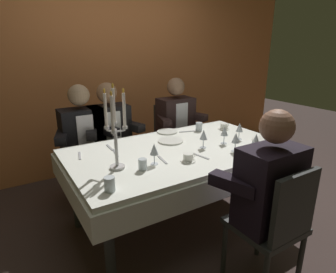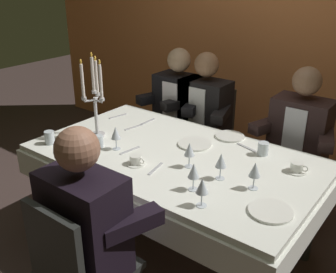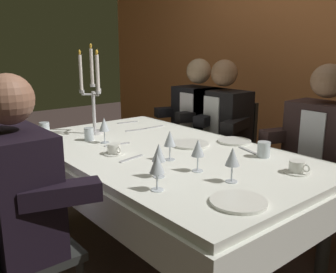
% 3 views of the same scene
% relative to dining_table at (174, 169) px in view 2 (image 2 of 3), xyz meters
% --- Properties ---
extents(ground_plane, '(12.00, 12.00, 0.00)m').
position_rel_dining_table_xyz_m(ground_plane, '(0.00, 0.00, -0.62)').
color(ground_plane, '#40302D').
extents(back_wall, '(6.00, 0.12, 2.70)m').
position_rel_dining_table_xyz_m(back_wall, '(0.00, 1.66, 0.73)').
color(back_wall, '#DC7D43').
rests_on(back_wall, ground_plane).
extents(dining_table, '(1.94, 1.14, 0.74)m').
position_rel_dining_table_xyz_m(dining_table, '(0.00, 0.00, 0.00)').
color(dining_table, white).
rests_on(dining_table, ground_plane).
extents(candelabra, '(0.15, 0.17, 0.62)m').
position_rel_dining_table_xyz_m(candelabra, '(-0.62, -0.11, 0.40)').
color(candelabra, silver).
rests_on(candelabra, dining_table).
extents(dinner_plate_0, '(0.24, 0.24, 0.01)m').
position_rel_dining_table_xyz_m(dinner_plate_0, '(0.03, 0.20, 0.13)').
color(dinner_plate_0, white).
rests_on(dinner_plate_0, dining_table).
extents(dinner_plate_1, '(0.21, 0.21, 0.01)m').
position_rel_dining_table_xyz_m(dinner_plate_1, '(0.16, 0.47, 0.13)').
color(dinner_plate_1, white).
rests_on(dinner_plate_1, dining_table).
extents(dinner_plate_2, '(0.23, 0.23, 0.01)m').
position_rel_dining_table_xyz_m(dinner_plate_2, '(0.80, -0.25, 0.13)').
color(dinner_plate_2, white).
rests_on(dinner_plate_2, dining_table).
extents(wine_glass_0, '(0.07, 0.07, 0.16)m').
position_rel_dining_table_xyz_m(wine_glass_0, '(0.48, -0.41, 0.23)').
color(wine_glass_0, silver).
rests_on(wine_glass_0, dining_table).
extents(wine_glass_1, '(0.07, 0.07, 0.16)m').
position_rel_dining_table_xyz_m(wine_glass_1, '(0.62, -0.09, 0.23)').
color(wine_glass_1, silver).
rests_on(wine_glass_1, dining_table).
extents(wine_glass_2, '(0.07, 0.07, 0.16)m').
position_rel_dining_table_xyz_m(wine_glass_2, '(0.36, -0.31, 0.23)').
color(wine_glass_2, silver).
rests_on(wine_glass_2, dining_table).
extents(wine_glass_3, '(0.07, 0.07, 0.16)m').
position_rel_dining_table_xyz_m(wine_glass_3, '(0.42, -0.11, 0.23)').
color(wine_glass_3, silver).
rests_on(wine_glass_3, dining_table).
extents(wine_glass_4, '(0.07, 0.07, 0.16)m').
position_rel_dining_table_xyz_m(wine_glass_4, '(-0.36, -0.19, 0.24)').
color(wine_glass_4, silver).
rests_on(wine_glass_4, dining_table).
extents(wine_glass_5, '(0.07, 0.07, 0.16)m').
position_rel_dining_table_xyz_m(wine_glass_5, '(0.19, -0.09, 0.23)').
color(wine_glass_5, silver).
rests_on(wine_glass_5, dining_table).
extents(water_tumbler_0, '(0.07, 0.07, 0.09)m').
position_rel_dining_table_xyz_m(water_tumbler_0, '(-0.79, -0.41, 0.17)').
color(water_tumbler_0, silver).
rests_on(water_tumbler_0, dining_table).
extents(water_tumbler_1, '(0.07, 0.07, 0.09)m').
position_rel_dining_table_xyz_m(water_tumbler_1, '(0.48, 0.34, 0.16)').
color(water_tumbler_1, silver).
rests_on(water_tumbler_1, dining_table).
extents(water_tumbler_2, '(0.06, 0.06, 0.08)m').
position_rel_dining_table_xyz_m(water_tumbler_2, '(-0.48, -0.23, 0.16)').
color(water_tumbler_2, silver).
rests_on(water_tumbler_2, dining_table).
extents(coffee_cup_0, '(0.13, 0.12, 0.06)m').
position_rel_dining_table_xyz_m(coffee_cup_0, '(-0.10, -0.27, 0.15)').
color(coffee_cup_0, white).
rests_on(coffee_cup_0, dining_table).
extents(coffee_cup_1, '(0.13, 0.12, 0.06)m').
position_rel_dining_table_xyz_m(coffee_cup_1, '(0.74, 0.25, 0.15)').
color(coffee_cup_1, white).
rests_on(coffee_cup_1, dining_table).
extents(fork_0, '(0.05, 0.17, 0.01)m').
position_rel_dining_table_xyz_m(fork_0, '(-0.52, 0.18, 0.12)').
color(fork_0, '#B7B7BC').
rests_on(fork_0, dining_table).
extents(spoon_1, '(0.04, 0.17, 0.01)m').
position_rel_dining_table_xyz_m(spoon_1, '(-0.26, -0.15, 0.12)').
color(spoon_1, '#B7B7BC').
rests_on(spoon_1, dining_table).
extents(fork_2, '(0.05, 0.17, 0.01)m').
position_rel_dining_table_xyz_m(fork_2, '(0.04, -0.25, 0.12)').
color(fork_2, '#B7B7BC').
rests_on(fork_2, dining_table).
extents(spoon_3, '(0.05, 0.17, 0.01)m').
position_rel_dining_table_xyz_m(spoon_3, '(-0.79, 0.28, 0.12)').
color(spoon_3, '#B7B7BC').
rests_on(spoon_3, dining_table).
extents(spoon_4, '(0.17, 0.06, 0.01)m').
position_rel_dining_table_xyz_m(spoon_4, '(0.34, 0.37, 0.12)').
color(spoon_4, '#B7B7BC').
rests_on(spoon_4, dining_table).
extents(fork_5, '(0.02, 0.17, 0.01)m').
position_rel_dining_table_xyz_m(fork_5, '(-0.51, 0.33, 0.12)').
color(fork_5, '#B7B7BC').
rests_on(fork_5, dining_table).
extents(seated_diner_0, '(0.63, 0.48, 1.24)m').
position_rel_dining_table_xyz_m(seated_diner_0, '(-0.60, 0.89, 0.11)').
color(seated_diner_0, '#282927').
rests_on(seated_diner_0, ground_plane).
extents(seated_diner_1, '(0.63, 0.48, 1.24)m').
position_rel_dining_table_xyz_m(seated_diner_1, '(-0.32, 0.89, 0.11)').
color(seated_diner_1, '#282927').
rests_on(seated_diner_1, ground_plane).
extents(seated_diner_2, '(0.63, 0.48, 1.24)m').
position_rel_dining_table_xyz_m(seated_diner_2, '(0.11, -0.89, 0.11)').
color(seated_diner_2, '#282927').
rests_on(seated_diner_2, ground_plane).
extents(seated_diner_3, '(0.63, 0.48, 1.24)m').
position_rel_dining_table_xyz_m(seated_diner_3, '(0.53, 0.89, 0.11)').
color(seated_diner_3, '#282927').
rests_on(seated_diner_3, ground_plane).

